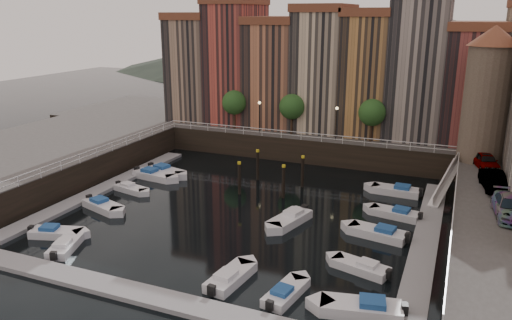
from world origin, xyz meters
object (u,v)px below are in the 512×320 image
at_px(boat_left_1, 103,206).
at_px(car_a, 486,162).
at_px(car_c, 510,208).
at_px(boat_left_2, 131,189).
at_px(car_b, 493,182).
at_px(gangway, 446,180).
at_px(corner_tower, 488,93).
at_px(boat_left_0, 55,233).
at_px(mooring_pilings, 271,175).

xyz_separation_m(boat_left_1, car_a, (33.19, 17.20, 3.41)).
xyz_separation_m(car_a, car_c, (1.41, -12.63, 0.01)).
xyz_separation_m(boat_left_1, boat_left_2, (-0.54, 5.10, -0.06)).
xyz_separation_m(boat_left_1, car_b, (33.66, 10.79, 3.42)).
relative_size(car_a, car_c, 0.84).
relative_size(gangway, boat_left_1, 1.69).
xyz_separation_m(corner_tower, car_b, (0.97, -9.37, -6.41)).
xyz_separation_m(boat_left_0, boat_left_2, (-0.86, 11.47, -0.03)).
distance_m(boat_left_0, car_c, 36.15).
bearing_deg(boat_left_1, mooring_pilings, 59.33).
bearing_deg(car_c, gangway, 107.73).
height_order(gangway, mooring_pilings, gangway).
xyz_separation_m(corner_tower, boat_left_2, (-33.22, -15.06, -9.88)).
bearing_deg(car_c, car_a, 90.62).
bearing_deg(car_b, car_c, -91.18).
bearing_deg(car_c, boat_left_1, -178.20).
bearing_deg(corner_tower, car_b, -84.07).
relative_size(boat_left_2, car_b, 0.88).
relative_size(boat_left_0, boat_left_1, 0.94).
relative_size(corner_tower, car_c, 2.52).
bearing_deg(car_a, boat_left_0, -159.22).
height_order(gangway, boat_left_2, gangway).
distance_m(boat_left_1, car_b, 35.51).
relative_size(boat_left_1, boat_left_2, 1.17).
relative_size(corner_tower, boat_left_2, 3.28).
distance_m(boat_left_0, boat_left_1, 6.38).
relative_size(corner_tower, boat_left_0, 3.00).
height_order(mooring_pilings, car_a, car_a).
relative_size(boat_left_2, car_c, 0.77).
bearing_deg(car_b, boat_left_0, -162.54).
relative_size(car_b, car_c, 0.87).
height_order(corner_tower, car_b, corner_tower).
xyz_separation_m(gangway, boat_left_0, (-29.47, -22.04, -1.57)).
bearing_deg(gangway, boat_left_2, -160.79).
distance_m(car_b, car_c, 6.29).
bearing_deg(car_c, mooring_pilings, 157.05).
xyz_separation_m(corner_tower, car_a, (0.51, -2.96, -6.41)).
distance_m(mooring_pilings, car_c, 23.03).
bearing_deg(corner_tower, boat_left_0, -140.65).
bearing_deg(corner_tower, car_c, -83.00).
relative_size(mooring_pilings, car_c, 1.04).
distance_m(boat_left_1, boat_left_2, 5.13).
relative_size(boat_left_1, car_a, 1.08).
bearing_deg(car_b, boat_left_2, 179.67).
relative_size(gangway, mooring_pilings, 1.46).
distance_m(boat_left_2, car_a, 36.00).
xyz_separation_m(boat_left_2, car_a, (33.73, 12.10, 3.46)).
xyz_separation_m(gangway, car_c, (4.81, -11.09, 1.88)).
xyz_separation_m(gangway, mooring_pilings, (-17.08, -4.31, -0.27)).
bearing_deg(boat_left_2, mooring_pilings, 37.11).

